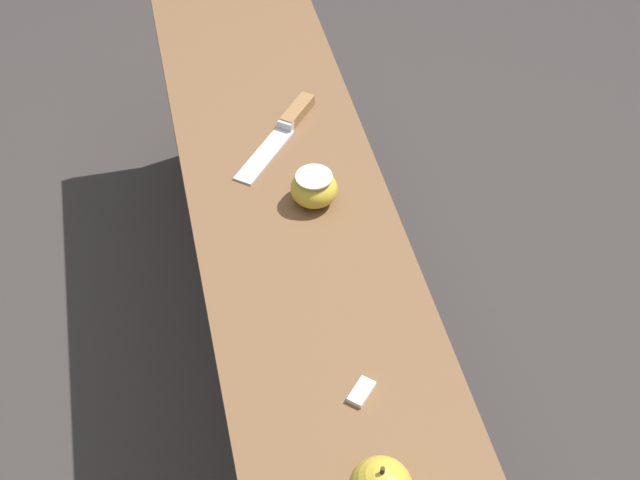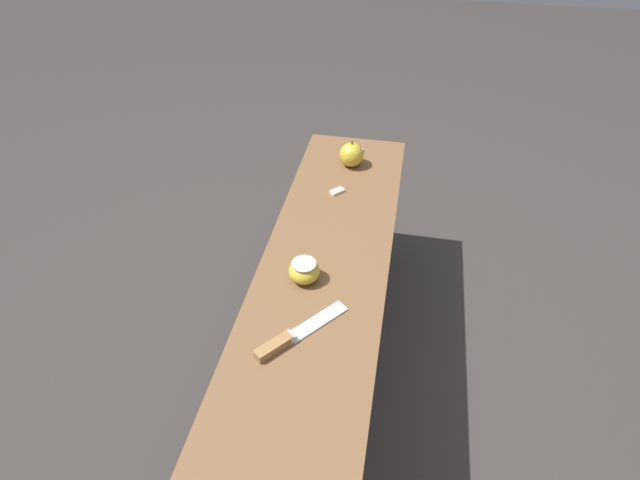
% 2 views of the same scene
% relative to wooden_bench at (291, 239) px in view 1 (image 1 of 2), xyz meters
% --- Properties ---
extents(ground_plane, '(8.00, 8.00, 0.00)m').
position_rel_wooden_bench_xyz_m(ground_plane, '(0.00, 0.00, -0.35)').
color(ground_plane, '#383330').
extents(wooden_bench, '(1.36, 0.31, 0.44)m').
position_rel_wooden_bench_xyz_m(wooden_bench, '(0.00, 0.00, 0.00)').
color(wooden_bench, brown).
rests_on(wooden_bench, ground_plane).
extents(knife, '(0.19, 0.17, 0.02)m').
position_rel_wooden_bench_xyz_m(knife, '(-0.17, 0.03, 0.10)').
color(knife, silver).
rests_on(knife, wooden_bench).
extents(apple_cut, '(0.07, 0.07, 0.05)m').
position_rel_wooden_bench_xyz_m(apple_cut, '(0.01, 0.04, 0.12)').
color(apple_cut, gold).
rests_on(apple_cut, wooden_bench).
extents(apple_slice_near_knife, '(0.04, 0.04, 0.01)m').
position_rel_wooden_bench_xyz_m(apple_slice_near_knife, '(0.37, 0.02, 0.09)').
color(apple_slice_near_knife, silver).
rests_on(apple_slice_near_knife, wooden_bench).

